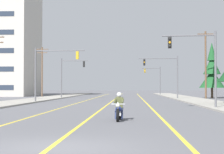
{
  "coord_description": "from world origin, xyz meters",
  "views": [
    {
      "loc": [
        2.16,
        -11.03,
        1.71
      ],
      "look_at": [
        0.62,
        21.22,
        2.56
      ],
      "focal_mm": 62.69,
      "sensor_mm": 36.0,
      "label": 1
    }
  ],
  "objects_px": {
    "utility_pole_left_far": "(42,70)",
    "conifer_tree_right_verge_far": "(212,73)",
    "traffic_signal_mid_left": "(69,72)",
    "utility_pole_right_far": "(206,64)",
    "traffic_signal_mid_right": "(166,70)",
    "traffic_signal_near_right": "(200,58)",
    "motorcycle_with_rider": "(119,109)",
    "traffic_signal_near_left": "(50,66)",
    "traffic_signal_far_right": "(155,77)"
  },
  "relations": [
    {
      "from": "motorcycle_with_rider",
      "to": "traffic_signal_mid_left",
      "type": "height_order",
      "value": "traffic_signal_mid_left"
    },
    {
      "from": "traffic_signal_mid_right",
      "to": "conifer_tree_right_verge_far",
      "type": "xyz_separation_m",
      "value": [
        7.78,
        6.07,
        -0.1
      ]
    },
    {
      "from": "traffic_signal_near_right",
      "to": "conifer_tree_right_verge_far",
      "type": "distance_m",
      "value": 31.78
    },
    {
      "from": "traffic_signal_mid_left",
      "to": "utility_pole_left_far",
      "type": "relative_size",
      "value": 0.67
    },
    {
      "from": "traffic_signal_mid_left",
      "to": "conifer_tree_right_verge_far",
      "type": "xyz_separation_m",
      "value": [
        22.39,
        2.09,
        -0.01
      ]
    },
    {
      "from": "conifer_tree_right_verge_far",
      "to": "traffic_signal_mid_left",
      "type": "bearing_deg",
      "value": -174.67
    },
    {
      "from": "traffic_signal_far_right",
      "to": "utility_pole_left_far",
      "type": "height_order",
      "value": "utility_pole_left_far"
    },
    {
      "from": "traffic_signal_near_right",
      "to": "traffic_signal_far_right",
      "type": "relative_size",
      "value": 1.0
    },
    {
      "from": "traffic_signal_far_right",
      "to": "utility_pole_left_far",
      "type": "xyz_separation_m",
      "value": [
        -21.71,
        -13.58,
        0.91
      ]
    },
    {
      "from": "motorcycle_with_rider",
      "to": "utility_pole_left_far",
      "type": "height_order",
      "value": "utility_pole_left_far"
    },
    {
      "from": "utility_pole_right_far",
      "to": "traffic_signal_far_right",
      "type": "bearing_deg",
      "value": 100.8
    },
    {
      "from": "traffic_signal_near_left",
      "to": "utility_pole_left_far",
      "type": "distance_m",
      "value": 28.91
    },
    {
      "from": "utility_pole_left_far",
      "to": "traffic_signal_far_right",
      "type": "bearing_deg",
      "value": 32.03
    },
    {
      "from": "motorcycle_with_rider",
      "to": "conifer_tree_right_verge_far",
      "type": "xyz_separation_m",
      "value": [
        13.43,
        42.08,
        3.45
      ]
    },
    {
      "from": "traffic_signal_mid_left",
      "to": "utility_pole_right_far",
      "type": "xyz_separation_m",
      "value": [
        20.34,
        -3.58,
        1.06
      ]
    },
    {
      "from": "motorcycle_with_rider",
      "to": "traffic_signal_near_right",
      "type": "xyz_separation_m",
      "value": [
        6.12,
        11.15,
        3.48
      ]
    },
    {
      "from": "utility_pole_left_far",
      "to": "conifer_tree_right_verge_far",
      "type": "xyz_separation_m",
      "value": [
        29.23,
        -9.4,
        -0.91
      ]
    },
    {
      "from": "traffic_signal_mid_left",
      "to": "conifer_tree_right_verge_far",
      "type": "height_order",
      "value": "conifer_tree_right_verge_far"
    },
    {
      "from": "traffic_signal_mid_left",
      "to": "traffic_signal_far_right",
      "type": "xyz_separation_m",
      "value": [
        14.87,
        25.07,
        -0.01
      ]
    },
    {
      "from": "traffic_signal_near_left",
      "to": "traffic_signal_mid_left",
      "type": "height_order",
      "value": "same"
    },
    {
      "from": "traffic_signal_near_right",
      "to": "traffic_signal_mid_left",
      "type": "relative_size",
      "value": 1.0
    },
    {
      "from": "motorcycle_with_rider",
      "to": "conifer_tree_right_verge_far",
      "type": "bearing_deg",
      "value": 72.29
    },
    {
      "from": "traffic_signal_mid_right",
      "to": "traffic_signal_far_right",
      "type": "height_order",
      "value": "same"
    },
    {
      "from": "motorcycle_with_rider",
      "to": "utility_pole_left_far",
      "type": "relative_size",
      "value": 0.24
    },
    {
      "from": "traffic_signal_far_right",
      "to": "utility_pole_right_far",
      "type": "distance_m",
      "value": 29.18
    },
    {
      "from": "utility_pole_left_far",
      "to": "conifer_tree_right_verge_far",
      "type": "relative_size",
      "value": 1.04
    },
    {
      "from": "traffic_signal_mid_left",
      "to": "conifer_tree_right_verge_far",
      "type": "relative_size",
      "value": 0.7
    },
    {
      "from": "traffic_signal_mid_left",
      "to": "traffic_signal_mid_right",
      "type": "bearing_deg",
      "value": -15.22
    },
    {
      "from": "utility_pole_right_far",
      "to": "conifer_tree_right_verge_far",
      "type": "relative_size",
      "value": 1.11
    },
    {
      "from": "motorcycle_with_rider",
      "to": "traffic_signal_mid_right",
      "type": "xyz_separation_m",
      "value": [
        5.65,
        36.01,
        3.56
      ]
    },
    {
      "from": "traffic_signal_mid_right",
      "to": "utility_pole_left_far",
      "type": "distance_m",
      "value": 26.45
    },
    {
      "from": "traffic_signal_mid_left",
      "to": "motorcycle_with_rider",
      "type": "bearing_deg",
      "value": -77.37
    },
    {
      "from": "traffic_signal_near_left",
      "to": "utility_pole_left_far",
      "type": "bearing_deg",
      "value": 104.63
    },
    {
      "from": "traffic_signal_near_right",
      "to": "traffic_signal_mid_right",
      "type": "xyz_separation_m",
      "value": [
        -0.47,
        24.86,
        0.08
      ]
    },
    {
      "from": "traffic_signal_near_right",
      "to": "utility_pole_left_far",
      "type": "bearing_deg",
      "value": 118.53
    },
    {
      "from": "utility_pole_right_far",
      "to": "conifer_tree_right_verge_far",
      "type": "distance_m",
      "value": 6.13
    },
    {
      "from": "utility_pole_right_far",
      "to": "utility_pole_left_far",
      "type": "relative_size",
      "value": 1.07
    },
    {
      "from": "traffic_signal_near_right",
      "to": "traffic_signal_mid_right",
      "type": "bearing_deg",
      "value": 91.08
    },
    {
      "from": "traffic_signal_mid_right",
      "to": "conifer_tree_right_verge_far",
      "type": "bearing_deg",
      "value": 37.94
    },
    {
      "from": "traffic_signal_near_right",
      "to": "traffic_signal_mid_left",
      "type": "xyz_separation_m",
      "value": [
        -15.08,
        28.83,
        -0.01
      ]
    },
    {
      "from": "traffic_signal_mid_right",
      "to": "conifer_tree_right_verge_far",
      "type": "relative_size",
      "value": 0.7
    },
    {
      "from": "traffic_signal_near_left",
      "to": "traffic_signal_mid_right",
      "type": "height_order",
      "value": "same"
    },
    {
      "from": "traffic_signal_near_right",
      "to": "utility_pole_right_far",
      "type": "bearing_deg",
      "value": 78.25
    },
    {
      "from": "traffic_signal_near_right",
      "to": "utility_pole_right_far",
      "type": "xyz_separation_m",
      "value": [
        5.25,
        25.25,
        1.05
      ]
    },
    {
      "from": "traffic_signal_near_left",
      "to": "utility_pole_right_far",
      "type": "bearing_deg",
      "value": 32.98
    },
    {
      "from": "traffic_signal_mid_right",
      "to": "traffic_signal_near_right",
      "type": "bearing_deg",
      "value": -88.92
    },
    {
      "from": "traffic_signal_mid_left",
      "to": "utility_pole_left_far",
      "type": "distance_m",
      "value": 13.4
    },
    {
      "from": "traffic_signal_near_left",
      "to": "traffic_signal_mid_right",
      "type": "distance_m",
      "value": 18.88
    },
    {
      "from": "utility_pole_left_far",
      "to": "conifer_tree_right_verge_far",
      "type": "distance_m",
      "value": 30.71
    },
    {
      "from": "traffic_signal_near_left",
      "to": "conifer_tree_right_verge_far",
      "type": "bearing_deg",
      "value": 40.25
    }
  ]
}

